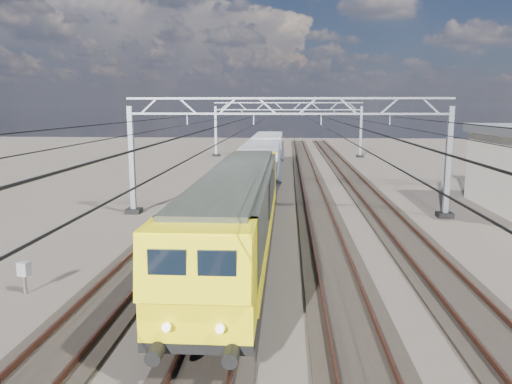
# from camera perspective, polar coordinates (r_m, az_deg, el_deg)

# --- Properties ---
(ground) EXTENTS (160.00, 160.00, 0.00)m
(ground) POSITION_cam_1_polar(r_m,az_deg,el_deg) (26.74, 3.44, -4.51)
(ground) COLOR black
(ground) RESTS_ON ground
(track_outer_west) EXTENTS (2.60, 140.00, 0.30)m
(track_outer_west) POSITION_cam_1_polar(r_m,az_deg,el_deg) (27.39, -9.24, -4.11)
(track_outer_west) COLOR black
(track_outer_west) RESTS_ON ground
(track_loco) EXTENTS (2.60, 140.00, 0.30)m
(track_loco) POSITION_cam_1_polar(r_m,az_deg,el_deg) (26.80, -0.85, -4.30)
(track_loco) COLOR black
(track_loco) RESTS_ON ground
(track_inner_east) EXTENTS (2.60, 140.00, 0.30)m
(track_inner_east) POSITION_cam_1_polar(r_m,az_deg,el_deg) (26.79, 7.74, -4.39)
(track_inner_east) COLOR black
(track_inner_east) RESTS_ON ground
(track_outer_east) EXTENTS (2.60, 140.00, 0.30)m
(track_outer_east) POSITION_cam_1_polar(r_m,az_deg,el_deg) (27.37, 16.14, -4.39)
(track_outer_east) COLOR black
(track_outer_east) RESTS_ON ground
(catenary_gantry_mid) EXTENTS (19.90, 0.90, 7.11)m
(catenary_gantry_mid) POSITION_cam_1_polar(r_m,az_deg,el_deg) (30.03, 3.55, 4.63)
(catenary_gantry_mid) COLOR gray
(catenary_gantry_mid) RESTS_ON ground
(catenary_gantry_far) EXTENTS (19.90, 0.90, 7.11)m
(catenary_gantry_far) POSITION_cam_1_polar(r_m,az_deg,el_deg) (65.97, 3.64, 7.42)
(catenary_gantry_far) COLOR gray
(catenary_gantry_far) RESTS_ON ground
(overhead_wires) EXTENTS (12.03, 140.00, 0.53)m
(overhead_wires) POSITION_cam_1_polar(r_m,az_deg,el_deg) (33.92, 3.60, 8.34)
(overhead_wires) COLOR black
(overhead_wires) RESTS_ON ground
(locomotive) EXTENTS (2.76, 21.10, 3.62)m
(locomotive) POSITION_cam_1_polar(r_m,az_deg,el_deg) (20.98, -2.03, -1.95)
(locomotive) COLOR black
(locomotive) RESTS_ON ground
(hopper_wagon_lead) EXTENTS (3.38, 13.00, 3.25)m
(hopper_wagon_lead) POSITION_cam_1_polar(r_m,az_deg,el_deg) (38.44, 0.57, 3.26)
(hopper_wagon_lead) COLOR black
(hopper_wagon_lead) RESTS_ON ground
(hopper_wagon_mid) EXTENTS (3.38, 13.00, 3.25)m
(hopper_wagon_mid) POSITION_cam_1_polar(r_m,az_deg,el_deg) (52.56, 1.41, 5.01)
(hopper_wagon_mid) COLOR black
(hopper_wagon_mid) RESTS_ON ground
(trackside_cabinet) EXTENTS (0.44, 0.37, 1.17)m
(trackside_cabinet) POSITION_cam_1_polar(r_m,az_deg,el_deg) (19.59, -24.99, -8.09)
(trackside_cabinet) COLOR gray
(trackside_cabinet) RESTS_ON ground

